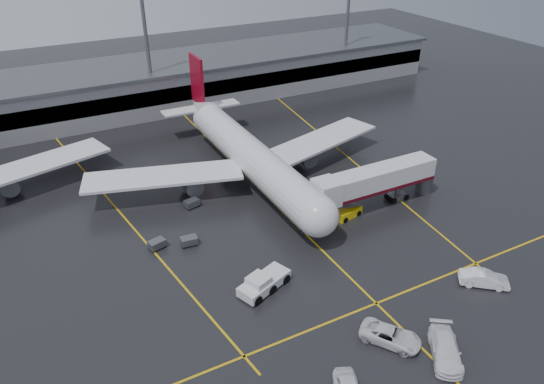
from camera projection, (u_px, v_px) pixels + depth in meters
ground at (278, 207)px, 70.92m from camera, size 220.00×220.00×0.00m
apron_line_centre at (278, 207)px, 70.92m from camera, size 0.25×90.00×0.02m
apron_line_stop at (376, 303)px, 54.07m from camera, size 60.00×0.25×0.02m
apron_line_left at (117, 209)px, 70.50m from camera, size 9.99×69.35×0.02m
apron_line_right at (344, 153)px, 85.84m from camera, size 7.57×69.64×0.02m
terminal at (168, 82)px, 105.47m from camera, size 122.00×19.00×8.60m
light_mast_mid at (147, 41)px, 93.83m from camera, size 3.00×1.20×25.45m
light_mast_right at (348, 18)px, 111.99m from camera, size 3.00×1.20×25.45m
main_airliner at (247, 153)px, 76.24m from camera, size 48.80×45.60×14.10m
jet_bridge at (376, 182)px, 69.15m from camera, size 19.90×3.40×6.05m
pushback_tractor at (263, 283)px, 55.55m from camera, size 6.75×4.61×2.24m
belt_loader at (348, 212)px, 68.55m from camera, size 4.23×2.55×2.51m
service_van_a at (390, 336)px, 48.99m from camera, size 5.58×6.38×1.63m
service_van_b at (445, 349)px, 47.39m from camera, size 5.57×6.58×1.81m
service_van_c at (484, 279)px, 56.22m from camera, size 5.31×4.77×1.75m
baggage_cart_a at (189, 241)px, 62.91m from camera, size 2.12×1.49×1.12m
baggage_cart_b at (157, 244)px, 62.33m from camera, size 2.27×1.77×1.12m
baggage_cart_c at (192, 203)px, 70.67m from camera, size 2.24×1.71×1.12m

